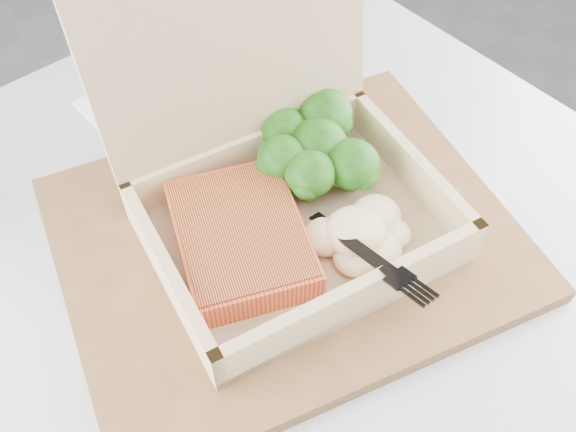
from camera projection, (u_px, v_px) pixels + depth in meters
name	position (u px, v px, depth m)	size (l,w,h in m)	color
floor	(248.00, 264.00, 1.41)	(4.00, 4.00, 0.00)	gray
cafe_table	(274.00, 340.00, 0.72)	(0.91, 0.91, 0.70)	black
serving_tray	(286.00, 238.00, 0.57)	(0.39, 0.31, 0.02)	brown
takeout_container	(276.00, 167.00, 0.54)	(0.27, 0.25, 0.23)	#9E845F
salmon_fillet	(241.00, 238.00, 0.53)	(0.10, 0.14, 0.03)	#DF5F2B
broccoli_pile	(318.00, 150.00, 0.58)	(0.13, 0.13, 0.05)	#2F781A
mashed_potatoes	(356.00, 232.00, 0.54)	(0.09, 0.08, 0.03)	#FADCA2
plastic_fork	(337.00, 228.00, 0.53)	(0.05, 0.14, 0.03)	black
receipt	(136.00, 120.00, 0.68)	(0.07, 0.14, 0.00)	white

